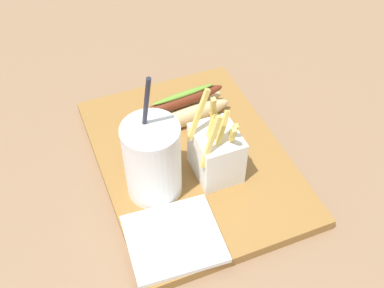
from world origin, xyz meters
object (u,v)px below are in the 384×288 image
at_px(hot_dog_1, 184,109).
at_px(napkin_stack, 174,239).
at_px(fries_basket, 216,152).
at_px(soda_cup, 153,160).
at_px(ketchup_cup_1, 157,151).

xyz_separation_m(hot_dog_1, napkin_stack, (-0.24, 0.11, -0.02)).
bearing_deg(fries_basket, soda_cup, 88.64).
height_order(soda_cup, ketchup_cup_1, soda_cup).
bearing_deg(hot_dog_1, fries_basket, -178.65).
relative_size(fries_basket, hot_dog_1, 0.91).
relative_size(fries_basket, ketchup_cup_1, 5.00).
height_order(hot_dog_1, napkin_stack, hot_dog_1).
height_order(fries_basket, napkin_stack, fries_basket).
bearing_deg(fries_basket, napkin_stack, 132.11).
bearing_deg(fries_basket, ketchup_cup_1, 48.26).
relative_size(hot_dog_1, ketchup_cup_1, 5.53).
distance_m(hot_dog_1, ketchup_cup_1, 0.10).
bearing_deg(hot_dog_1, soda_cup, 142.67).
bearing_deg(soda_cup, fries_basket, -91.36).
distance_m(fries_basket, napkin_stack, 0.16).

